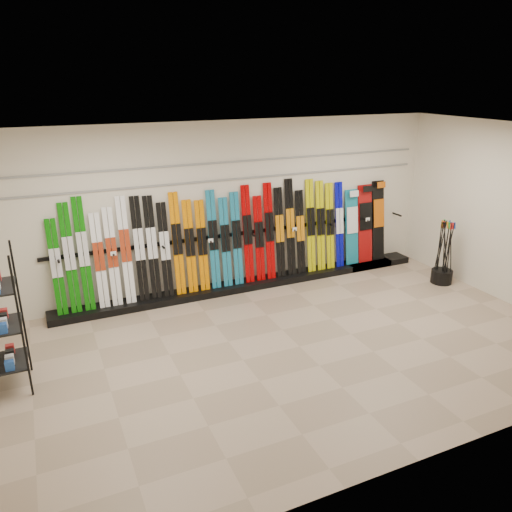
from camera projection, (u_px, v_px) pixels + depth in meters
name	position (u px, v px, depth m)	size (l,w,h in m)	color
floor	(300.00, 346.00, 7.21)	(8.00, 8.00, 0.00)	gray
back_wall	(234.00, 207.00, 8.85)	(8.00, 8.00, 0.00)	beige
ceiling	(307.00, 135.00, 6.19)	(8.00, 8.00, 0.00)	silver
ski_rack_base	(251.00, 284.00, 9.23)	(8.00, 0.40, 0.12)	black
skis	(214.00, 241.00, 8.73)	(5.37, 0.27, 1.82)	#0D6C08
snowboards	(365.00, 224.00, 10.00)	(0.92, 0.25, 1.60)	#14728C
accessory_rack	(3.00, 321.00, 5.99)	(0.40, 0.60, 1.82)	black
pole_bin	(441.00, 276.00, 9.41)	(0.39, 0.39, 0.25)	black
ski_poles	(444.00, 252.00, 9.23)	(0.26, 0.35, 1.18)	black
slatwall_rail_0	(234.00, 179.00, 8.66)	(7.60, 0.02, 0.03)	gray
slatwall_rail_1	(233.00, 162.00, 8.56)	(7.60, 0.02, 0.03)	gray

